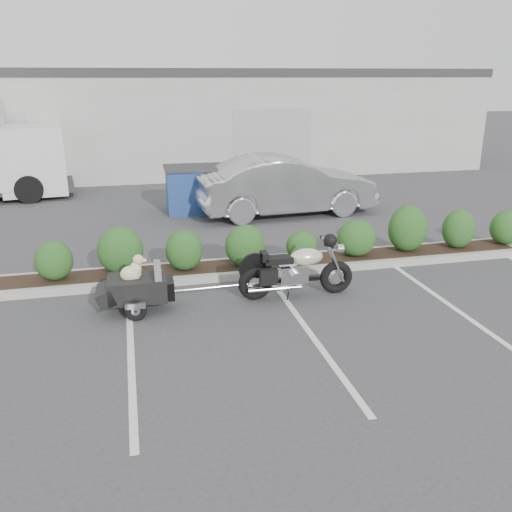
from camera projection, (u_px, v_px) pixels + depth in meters
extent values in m
plane|color=#38383A|center=(225.00, 321.00, 8.76)|extent=(90.00, 90.00, 0.00)
cube|color=#9E9E93|center=(254.00, 267.00, 10.99)|extent=(12.00, 1.00, 0.15)
cube|color=#9EA099|center=(155.00, 117.00, 23.80)|extent=(26.00, 10.00, 4.00)
torus|color=black|center=(255.00, 283.00, 9.51)|extent=(0.61, 0.17, 0.61)
torus|color=black|center=(336.00, 277.00, 9.81)|extent=(0.61, 0.17, 0.61)
cylinder|color=silver|center=(255.00, 283.00, 9.51)|extent=(0.26, 0.12, 0.25)
cylinder|color=silver|center=(336.00, 277.00, 9.81)|extent=(0.22, 0.10, 0.22)
cylinder|color=silver|center=(335.00, 261.00, 9.61)|extent=(0.39, 0.05, 0.81)
cylinder|color=silver|center=(332.00, 258.00, 9.77)|extent=(0.39, 0.05, 0.81)
cylinder|color=silver|center=(327.00, 242.00, 9.55)|extent=(0.05, 0.64, 0.03)
cylinder|color=silver|center=(340.00, 249.00, 9.65)|extent=(0.11, 0.17, 0.16)
sphere|color=black|center=(330.00, 240.00, 9.26)|extent=(0.24, 0.24, 0.24)
cube|color=silver|center=(293.00, 273.00, 9.60)|extent=(0.51, 0.32, 0.31)
cube|color=black|center=(297.00, 279.00, 9.66)|extent=(0.82, 0.11, 0.07)
ellipsoid|color=beige|center=(306.00, 257.00, 9.56)|extent=(0.61, 0.35, 0.30)
cube|color=black|center=(278.00, 260.00, 9.46)|extent=(0.51, 0.28, 0.11)
cube|color=black|center=(264.00, 256.00, 9.39)|extent=(0.12, 0.28, 0.15)
cylinder|color=silver|center=(275.00, 289.00, 9.44)|extent=(0.96, 0.10, 0.08)
cylinder|color=silver|center=(271.00, 282.00, 9.75)|extent=(0.96, 0.10, 0.08)
cube|color=black|center=(269.00, 277.00, 9.25)|extent=(0.31, 0.13, 0.27)
cube|color=black|center=(137.00, 288.00, 9.02)|extent=(0.97, 0.68, 0.38)
cube|color=slate|center=(158.00, 273.00, 9.01)|extent=(0.12, 0.57, 0.27)
cube|color=slate|center=(140.00, 282.00, 9.00)|extent=(0.65, 0.58, 0.04)
cube|color=black|center=(107.00, 294.00, 8.94)|extent=(0.36, 0.66, 0.33)
cube|color=black|center=(168.00, 288.00, 9.14)|extent=(0.19, 0.46, 0.31)
torus|color=black|center=(136.00, 311.00, 8.73)|extent=(0.36, 0.11, 0.36)
torus|color=black|center=(136.00, 293.00, 9.44)|extent=(0.36, 0.11, 0.36)
cube|color=silver|center=(135.00, 306.00, 8.66)|extent=(0.33, 0.08, 0.09)
cube|color=silver|center=(135.00, 286.00, 9.45)|extent=(0.33, 0.08, 0.09)
cylinder|color=black|center=(136.00, 302.00, 9.09)|extent=(0.06, 0.82, 0.04)
cylinder|color=silver|center=(182.00, 291.00, 9.20)|extent=(0.55, 0.05, 0.03)
ellipsoid|color=beige|center=(131.00, 274.00, 8.92)|extent=(0.35, 0.24, 0.27)
ellipsoid|color=beige|center=(135.00, 269.00, 8.91)|extent=(0.20, 0.19, 0.25)
sphere|color=beige|center=(138.00, 260.00, 8.87)|extent=(0.18, 0.18, 0.17)
ellipsoid|color=beige|center=(143.00, 260.00, 8.89)|extent=(0.13, 0.08, 0.06)
sphere|color=black|center=(147.00, 260.00, 8.90)|extent=(0.03, 0.03, 0.03)
ellipsoid|color=beige|center=(136.00, 260.00, 8.81)|extent=(0.04, 0.04, 0.09)
ellipsoid|color=beige|center=(136.00, 258.00, 8.90)|extent=(0.04, 0.04, 0.09)
cylinder|color=beige|center=(138.00, 280.00, 8.92)|extent=(0.04, 0.04, 0.11)
cylinder|color=beige|center=(138.00, 278.00, 9.02)|extent=(0.04, 0.04, 0.11)
imported|color=#B0AEB6|center=(286.00, 185.00, 15.19)|extent=(5.12, 2.08, 1.65)
cube|color=navy|center=(200.00, 190.00, 15.62)|extent=(1.91, 1.30, 1.25)
cube|color=#2D2D30|center=(199.00, 167.00, 15.41)|extent=(2.01, 1.40, 0.06)
cube|color=silver|center=(33.00, 159.00, 17.41)|extent=(2.14, 2.39, 2.10)
cube|color=black|center=(35.00, 168.00, 17.50)|extent=(0.28, 1.81, 0.95)
cylinder|color=black|center=(29.00, 189.00, 16.66)|extent=(0.88, 0.36, 0.86)
cylinder|color=black|center=(31.00, 178.00, 18.53)|extent=(0.88, 0.36, 0.86)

